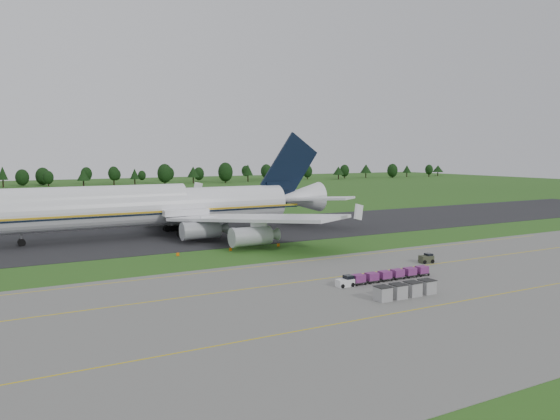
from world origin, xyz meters
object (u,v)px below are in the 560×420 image
utility_cart (426,259)px  uld_row (405,290)px  aircraft (156,206)px  edge_markers (231,250)px  baggage_train (383,276)px

utility_cart → uld_row: size_ratio=0.26×
aircraft → utility_cart: aircraft is taller
aircraft → uld_row: bearing=-78.6°
edge_markers → utility_cart: bearing=-47.2°
aircraft → uld_row: size_ratio=9.00×
aircraft → utility_cart: bearing=-58.7°
baggage_train → edge_markers: bearing=106.2°
baggage_train → edge_markers: 33.45m
baggage_train → utility_cart: (14.35, 6.54, -0.16)m
baggage_train → utility_cart: bearing=24.5°
aircraft → utility_cart: (30.47, -50.16, -5.90)m
aircraft → uld_row: aircraft is taller
uld_row → edge_markers: (-6.26, 40.17, -0.69)m
edge_markers → uld_row: bearing=-81.1°
utility_cart → edge_markers: bearing=132.8°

